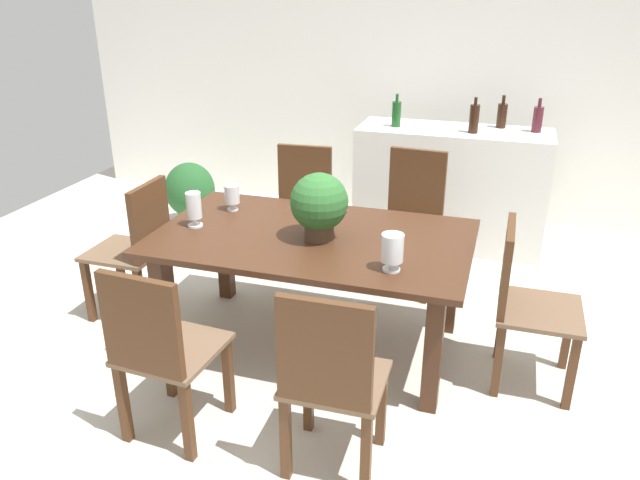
{
  "coord_description": "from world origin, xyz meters",
  "views": [
    {
      "loc": [
        1.03,
        -3.18,
        2.13
      ],
      "look_at": [
        0.05,
        -0.03,
        0.71
      ],
      "focal_mm": 34.71,
      "sensor_mm": 36.0,
      "label": 1
    }
  ],
  "objects_px": {
    "wine_bottle_dark": "(396,114)",
    "wine_bottle_green": "(502,115)",
    "wine_bottle_amber": "(538,119)",
    "crystal_vase_center_near": "(232,195)",
    "crystal_vase_left": "(392,249)",
    "flower_centerpiece": "(319,204)",
    "chair_near_left": "(160,348)",
    "wine_bottle_clear": "(474,118)",
    "dining_table": "(313,251)",
    "chair_head_end": "(138,244)",
    "chair_far_left": "(302,203)",
    "chair_near_right": "(330,377)",
    "wine_glass": "(327,201)",
    "chair_far_right": "(412,213)",
    "potted_plant_floor": "(190,192)",
    "chair_foot_end": "(523,297)",
    "crystal_vase_right": "(194,207)",
    "kitchen_counter": "(450,187)"
  },
  "relations": [
    {
      "from": "dining_table",
      "to": "wine_bottle_dark",
      "type": "height_order",
      "value": "wine_bottle_dark"
    },
    {
      "from": "chair_far_left",
      "to": "chair_foot_end",
      "type": "bearing_deg",
      "value": -36.14
    },
    {
      "from": "dining_table",
      "to": "chair_head_end",
      "type": "distance_m",
      "value": 1.2
    },
    {
      "from": "chair_head_end",
      "to": "wine_bottle_amber",
      "type": "relative_size",
      "value": 3.55
    },
    {
      "from": "wine_bottle_amber",
      "to": "crystal_vase_left",
      "type": "bearing_deg",
      "value": -106.71
    },
    {
      "from": "crystal_vase_center_near",
      "to": "wine_glass",
      "type": "relative_size",
      "value": 1.09
    },
    {
      "from": "chair_far_right",
      "to": "potted_plant_floor",
      "type": "relative_size",
      "value": 1.71
    },
    {
      "from": "crystal_vase_right",
      "to": "wine_glass",
      "type": "xyz_separation_m",
      "value": [
        0.72,
        0.38,
        -0.02
      ]
    },
    {
      "from": "chair_near_left",
      "to": "kitchen_counter",
      "type": "distance_m",
      "value": 3.08
    },
    {
      "from": "chair_foot_end",
      "to": "wine_bottle_green",
      "type": "distance_m",
      "value": 2.14
    },
    {
      "from": "crystal_vase_right",
      "to": "crystal_vase_center_near",
      "type": "bearing_deg",
      "value": 73.19
    },
    {
      "from": "wine_glass",
      "to": "crystal_vase_center_near",
      "type": "bearing_deg",
      "value": -174.89
    },
    {
      "from": "chair_far_right",
      "to": "flower_centerpiece",
      "type": "height_order",
      "value": "flower_centerpiece"
    },
    {
      "from": "crystal_vase_right",
      "to": "wine_bottle_dark",
      "type": "relative_size",
      "value": 0.81
    },
    {
      "from": "chair_head_end",
      "to": "wine_bottle_dark",
      "type": "bearing_deg",
      "value": 144.68
    },
    {
      "from": "chair_far_left",
      "to": "wine_bottle_amber",
      "type": "relative_size",
      "value": 3.63
    },
    {
      "from": "wine_bottle_clear",
      "to": "wine_bottle_green",
      "type": "relative_size",
      "value": 1.06
    },
    {
      "from": "crystal_vase_center_near",
      "to": "wine_bottle_amber",
      "type": "bearing_deg",
      "value": 43.27
    },
    {
      "from": "chair_near_left",
      "to": "crystal_vase_right",
      "type": "relative_size",
      "value": 4.43
    },
    {
      "from": "crystal_vase_center_near",
      "to": "chair_near_left",
      "type": "bearing_deg",
      "value": -81.02
    },
    {
      "from": "wine_glass",
      "to": "wine_bottle_green",
      "type": "xyz_separation_m",
      "value": [
        0.95,
        1.75,
        0.24
      ]
    },
    {
      "from": "dining_table",
      "to": "wine_glass",
      "type": "height_order",
      "value": "wine_glass"
    },
    {
      "from": "chair_far_right",
      "to": "potted_plant_floor",
      "type": "bearing_deg",
      "value": 169.78
    },
    {
      "from": "wine_bottle_dark",
      "to": "wine_bottle_green",
      "type": "xyz_separation_m",
      "value": [
        0.82,
        0.22,
        -0.0
      ]
    },
    {
      "from": "wine_bottle_amber",
      "to": "wine_bottle_green",
      "type": "bearing_deg",
      "value": 164.82
    },
    {
      "from": "wine_bottle_green",
      "to": "chair_far_left",
      "type": "bearing_deg",
      "value": -142.99
    },
    {
      "from": "chair_foot_end",
      "to": "kitchen_counter",
      "type": "distance_m",
      "value": 1.97
    },
    {
      "from": "chair_foot_end",
      "to": "wine_bottle_green",
      "type": "xyz_separation_m",
      "value": [
        -0.25,
        2.05,
        0.57
      ]
    },
    {
      "from": "flower_centerpiece",
      "to": "crystal_vase_left",
      "type": "relative_size",
      "value": 1.95
    },
    {
      "from": "flower_centerpiece",
      "to": "wine_bottle_green",
      "type": "xyz_separation_m",
      "value": [
        0.89,
        2.08,
        0.14
      ]
    },
    {
      "from": "crystal_vase_right",
      "to": "potted_plant_floor",
      "type": "xyz_separation_m",
      "value": [
        -0.98,
        1.67,
        -0.55
      ]
    },
    {
      "from": "chair_far_left",
      "to": "wine_bottle_green",
      "type": "xyz_separation_m",
      "value": [
        1.36,
        1.03,
        0.55
      ]
    },
    {
      "from": "chair_head_end",
      "to": "potted_plant_floor",
      "type": "distance_m",
      "value": 1.68
    },
    {
      "from": "chair_near_right",
      "to": "crystal_vase_right",
      "type": "xyz_separation_m",
      "value": [
        -1.13,
        0.94,
        0.33
      ]
    },
    {
      "from": "crystal_vase_left",
      "to": "wine_bottle_dark",
      "type": "height_order",
      "value": "wine_bottle_dark"
    },
    {
      "from": "chair_head_end",
      "to": "chair_far_right",
      "type": "distance_m",
      "value": 1.91
    },
    {
      "from": "crystal_vase_right",
      "to": "kitchen_counter",
      "type": "relative_size",
      "value": 0.14
    },
    {
      "from": "wine_bottle_dark",
      "to": "crystal_vase_right",
      "type": "bearing_deg",
      "value": -113.7
    },
    {
      "from": "crystal_vase_right",
      "to": "wine_bottle_dark",
      "type": "distance_m",
      "value": 2.1
    },
    {
      "from": "crystal_vase_left",
      "to": "flower_centerpiece",
      "type": "bearing_deg",
      "value": 149.14
    },
    {
      "from": "wine_bottle_green",
      "to": "dining_table",
      "type": "bearing_deg",
      "value": -114.77
    },
    {
      "from": "dining_table",
      "to": "wine_bottle_amber",
      "type": "relative_size",
      "value": 6.89
    },
    {
      "from": "crystal_vase_center_near",
      "to": "wine_glass",
      "type": "xyz_separation_m",
      "value": [
        0.62,
        0.06,
        0.01
      ]
    },
    {
      "from": "chair_far_right",
      "to": "kitchen_counter",
      "type": "relative_size",
      "value": 0.64
    },
    {
      "from": "chair_far_left",
      "to": "chair_far_right",
      "type": "relative_size",
      "value": 0.97
    },
    {
      "from": "chair_near_right",
      "to": "chair_near_left",
      "type": "bearing_deg",
      "value": -0.53
    },
    {
      "from": "chair_far_right",
      "to": "crystal_vase_right",
      "type": "height_order",
      "value": "chair_far_right"
    },
    {
      "from": "chair_near_right",
      "to": "wine_glass",
      "type": "relative_size",
      "value": 6.26
    },
    {
      "from": "flower_centerpiece",
      "to": "potted_plant_floor",
      "type": "height_order",
      "value": "flower_centerpiece"
    },
    {
      "from": "chair_near_left",
      "to": "wine_bottle_clear",
      "type": "height_order",
      "value": "wine_bottle_clear"
    }
  ]
}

